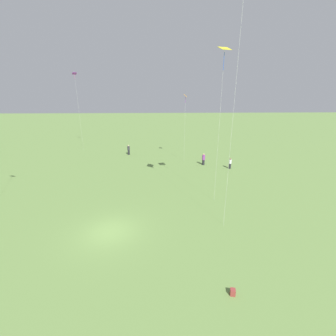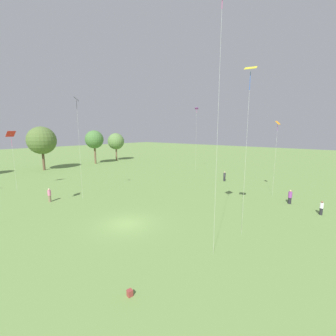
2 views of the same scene
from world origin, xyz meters
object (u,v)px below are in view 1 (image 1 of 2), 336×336
person_2 (203,159)px  picnic_bag_0 (233,292)px  kite_3 (224,57)px  kite_1 (185,100)px  person_0 (129,150)px  person_4 (230,163)px  kite_4 (75,79)px

person_2 → picnic_bag_0: 23.79m
kite_3 → kite_1: bearing=125.8°
kite_1 → picnic_bag_0: kite_1 is taller
person_2 → person_0: bearing=-120.8°
person_2 → picnic_bag_0: person_2 is taller
person_0 → kite_3: (-18.89, -11.01, 12.48)m
kite_3 → picnic_bag_0: kite_3 is taller
person_4 → picnic_bag_0: person_4 is taller
kite_1 → kite_4: bearing=117.8°
person_0 → person_4: 18.02m
kite_4 → person_4: bearing=166.9°
person_4 → kite_3: bearing=-64.7°
person_0 → kite_4: bearing=-49.8°
kite_1 → kite_3: kite_3 is taller
person_2 → kite_1: 9.43m
person_0 → person_2: bearing=129.7°
person_0 → picnic_bag_0: size_ratio=4.84×
picnic_bag_0 → kite_1: bearing=-0.5°
kite_3 → person_0: bearing=150.2°
person_0 → kite_3: 25.18m
kite_4 → picnic_bag_0: 42.29m
kite_3 → picnic_bag_0: bearing=-68.6°
person_0 → person_2: person_2 is taller
person_4 → kite_1: kite_1 is taller
kite_1 → picnic_bag_0: 27.64m
person_2 → person_4: size_ratio=1.13×
person_2 → kite_3: 17.50m
person_2 → kite_1: bearing=-133.6°
person_4 → kite_1: 11.66m
kite_1 → kite_4: kite_4 is taller
kite_4 → picnic_bag_0: (-35.49, -19.04, -12.91)m
kite_1 → picnic_bag_0: bearing=-126.5°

